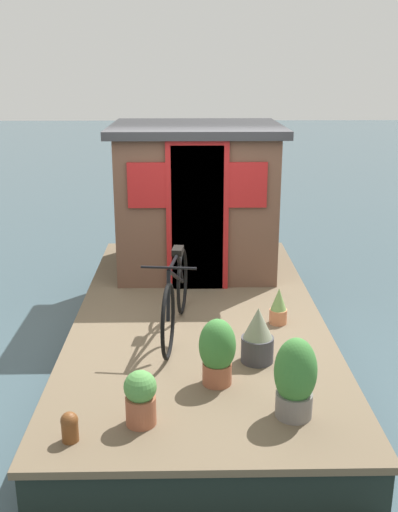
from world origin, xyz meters
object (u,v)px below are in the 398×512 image
Objects in this scene: mooring_bollard at (70,426)px; bicycle at (176,296)px; potted_plant_rosemary at (141,397)px; potted_plant_basil at (217,351)px; potted_plant_ivy at (278,307)px; potted_plant_lavender at (258,336)px; potted_plant_succulent at (295,378)px; houseboat_cabin at (196,197)px.

bicycle is at bearing -21.63° from mooring_bollard.
potted_plant_basil is (0.59, -0.59, 0.08)m from potted_plant_rosemary.
potted_plant_basil reaches higher than potted_plant_rosemary.
mooring_bollard is at bearing 126.27° from potted_plant_basil.
potted_plant_lavender is (-0.83, 0.31, 0.06)m from potted_plant_ivy.
potted_plant_succulent is at bearing -132.04° from potted_plant_basil.
mooring_bollard is (-3.88, 0.95, -0.82)m from houseboat_cabin.
potted_plant_succulent is (-3.59, -0.68, -0.62)m from houseboat_cabin.
potted_plant_basil is (-3.09, -0.12, -0.64)m from houseboat_cabin.
potted_plant_ivy is 2.68m from mooring_bollard.
potted_plant_succulent reaches higher than potted_plant_ivy.
potted_plant_succulent is 1.67m from mooring_bollard.
houseboat_cabin is 3.78m from potted_plant_rosemary.
potted_plant_rosemary is 0.83× the size of potted_plant_lavender.
potted_plant_rosemary is 0.74× the size of potted_plant_basil.
mooring_bollard is at bearing 166.20° from houseboat_cabin.
potted_plant_lavender is (-2.70, -0.50, -0.69)m from houseboat_cabin.
houseboat_cabin reaches higher than potted_plant_basil.
potted_plant_succulent is at bearing -168.74° from potted_plant_lavender.
potted_plant_succulent is at bearing -169.27° from houseboat_cabin.
potted_plant_ivy is 0.89m from potted_plant_lavender.
potted_plant_succulent reaches higher than potted_plant_rosemary.
potted_plant_succulent is (-0.89, -0.18, 0.07)m from potted_plant_lavender.
potted_plant_basil is (-0.39, 0.38, 0.05)m from potted_plant_lavender.
potted_plant_succulent is at bearing -79.96° from mooring_bollard.
potted_plant_ivy is at bearing -156.45° from houseboat_cabin.
potted_plant_lavender is at bearing -44.22° from potted_plant_basil.
bicycle is 1.78m from potted_plant_succulent.
potted_plant_lavender is at bearing 159.54° from potted_plant_ivy.
potted_plant_basil is at bearing 150.57° from potted_plant_ivy.
potted_plant_lavender is at bearing 11.26° from potted_plant_succulent.
mooring_bollard is (-2.01, 1.77, -0.06)m from potted_plant_ivy.
mooring_bollard is (-0.29, 1.64, -0.20)m from potted_plant_succulent.
potted_plant_ivy is (-1.87, -0.81, -0.76)m from houseboat_cabin.
potted_plant_rosemary is at bearing 94.19° from potted_plant_succulent.
potted_plant_ivy is 1.71× the size of mooring_bollard.
potted_plant_ivy is (0.20, -1.05, -0.21)m from bicycle.
potted_plant_rosemary reaches higher than mooring_bollard.
houseboat_cabin is at bearing -6.47° from bicycle.
mooring_bollard is at bearing 158.37° from bicycle.
bicycle reaches higher than potted_plant_succulent.
potted_plant_lavender reaches higher than potted_plant_rosemary.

